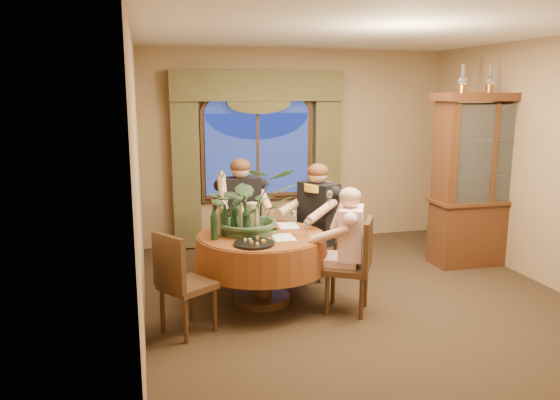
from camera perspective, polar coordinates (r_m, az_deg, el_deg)
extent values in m
plane|color=black|center=(6.08, 8.16, -10.11)|extent=(5.00, 5.00, 0.00)
plane|color=olive|center=(8.07, 1.73, 5.57)|extent=(4.50, 0.00, 4.50)
plane|color=olive|center=(6.90, 26.13, 3.44)|extent=(0.00, 5.00, 5.00)
plane|color=white|center=(5.69, 8.98, 17.16)|extent=(5.00, 5.00, 0.00)
cube|color=#433F1F|center=(7.69, -9.82, 3.48)|extent=(0.38, 0.14, 2.32)
cube|color=#433F1F|center=(8.10, 4.89, 4.00)|extent=(0.38, 0.14, 2.32)
cylinder|color=maroon|center=(5.79, -1.94, -7.15)|extent=(1.84, 1.84, 0.75)
cube|color=#3D1D0D|center=(7.42, 20.43, 1.97)|extent=(1.35, 0.54, 2.19)
cube|color=black|center=(5.57, 7.05, -6.86)|extent=(0.57, 0.57, 0.96)
cube|color=black|center=(6.56, 3.80, -3.98)|extent=(0.59, 0.59, 0.96)
cube|color=black|center=(6.57, -4.72, -3.97)|extent=(0.48, 0.48, 0.96)
cube|color=black|center=(5.13, -9.62, -8.52)|extent=(0.58, 0.58, 0.96)
imported|color=#355535|center=(5.65, -3.05, 2.56)|extent=(0.92, 1.02, 0.80)
imported|color=#545C2F|center=(5.67, -1.00, -3.31)|extent=(0.16, 0.16, 0.05)
cylinder|color=black|center=(5.28, -2.71, -4.58)|extent=(0.40, 0.40, 0.02)
cylinder|color=black|center=(5.46, -6.93, -2.46)|extent=(0.07, 0.07, 0.33)
cylinder|color=black|center=(5.74, -4.81, -1.74)|extent=(0.07, 0.07, 0.33)
cylinder|color=black|center=(5.59, -5.77, -2.10)|extent=(0.07, 0.07, 0.33)
cylinder|color=tan|center=(5.65, -6.38, -1.98)|extent=(0.07, 0.07, 0.33)
cylinder|color=tan|center=(5.63, -4.02, -1.98)|extent=(0.07, 0.07, 0.33)
cylinder|color=black|center=(5.52, -3.57, -2.24)|extent=(0.07, 0.07, 0.33)
cube|color=white|center=(5.53, 0.37, -3.94)|extent=(0.21, 0.30, 0.00)
cube|color=white|center=(6.00, 0.85, -2.70)|extent=(0.23, 0.31, 0.00)
cube|color=white|center=(5.34, -2.03, -4.50)|extent=(0.25, 0.32, 0.00)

